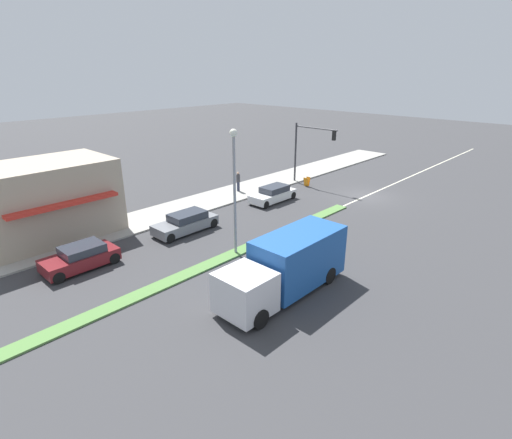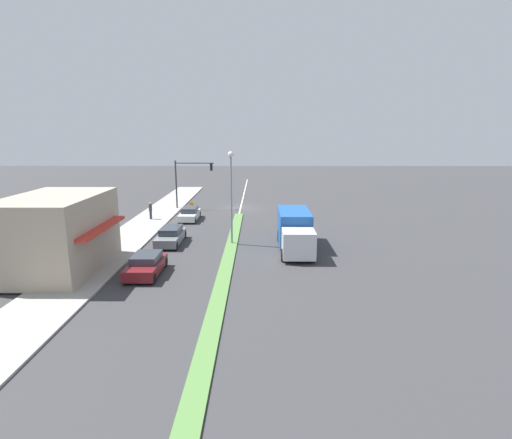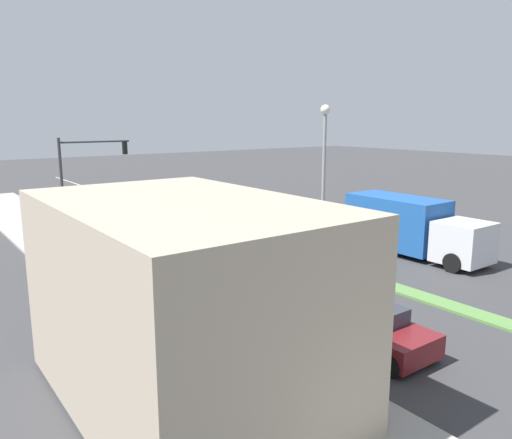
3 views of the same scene
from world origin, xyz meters
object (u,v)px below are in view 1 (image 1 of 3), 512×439
sedan_maroon (81,257)px  suv_grey (186,223)px  traffic_signal_main (308,144)px  street_lamp (234,177)px  pedestrian (238,181)px  delivery_truck (287,265)px  van_white (273,194)px  warning_aframe_sign (307,182)px

sedan_maroon → suv_grey: bearing=-90.0°
traffic_signal_main → street_lamp: bearing=111.7°
suv_grey → street_lamp: bearing=178.8°
pedestrian → delivery_truck: 17.40m
traffic_signal_main → van_white: bearing=100.3°
van_white → suv_grey: suv_grey is taller
pedestrian → delivery_truck: (-14.01, 10.31, 0.41)m
pedestrian → traffic_signal_main: bearing=-114.4°
warning_aframe_sign → suv_grey: suv_grey is taller
street_lamp → sedan_maroon: 9.70m
sedan_maroon → street_lamp: bearing=-124.7°
traffic_signal_main → delivery_truck: 20.18m
pedestrian → sedan_maroon: 16.74m
pedestrian → warning_aframe_sign: 6.78m
warning_aframe_sign → delivery_truck: bearing=123.5°
delivery_truck → sedan_maroon: bearing=30.7°
traffic_signal_main → pedestrian: 7.53m
street_lamp → warning_aframe_sign: bearing=-69.0°
van_white → sedan_maroon: 16.42m
traffic_signal_main → pedestrian: size_ratio=3.17×
street_lamp → van_white: 11.27m
street_lamp → warning_aframe_sign: street_lamp is taller
traffic_signal_main → suv_grey: (-1.12, 15.28, -3.25)m
van_white → suv_grey: bearing=90.0°
pedestrian → warning_aframe_sign: size_ratio=2.11×
traffic_signal_main → street_lamp: (-6.12, 15.38, 0.88)m
street_lamp → suv_grey: street_lamp is taller
pedestrian → van_white: size_ratio=0.41×
pedestrian → suv_grey: (-4.01, 8.93, -0.41)m
traffic_signal_main → street_lamp: street_lamp is taller
street_lamp → pedestrian: street_lamp is taller
warning_aframe_sign → van_white: bearing=97.4°
suv_grey → sedan_maroon: bearing=90.0°
van_white → sedan_maroon: bearing=90.0°
traffic_signal_main → pedestrian: (2.89, 6.35, -2.85)m
delivery_truck → street_lamp: bearing=-14.3°
traffic_signal_main → van_white: 7.08m
van_white → suv_grey: (0.00, 9.10, 0.02)m
pedestrian → suv_grey: 9.80m
sedan_maroon → suv_grey: suv_grey is taller
street_lamp → delivery_truck: bearing=165.7°
traffic_signal_main → pedestrian: traffic_signal_main is taller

